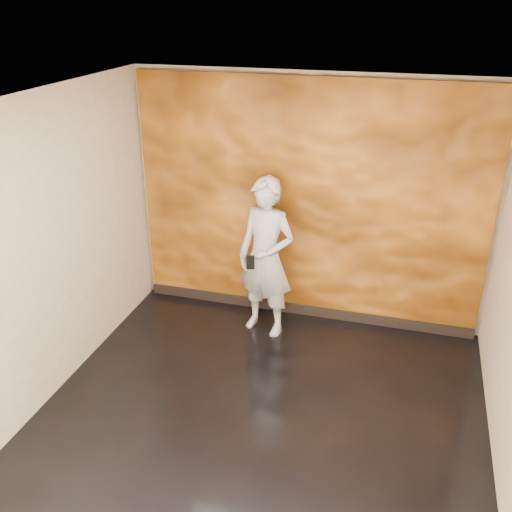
% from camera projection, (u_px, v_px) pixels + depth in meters
% --- Properties ---
extents(room, '(4.02, 4.02, 2.81)m').
position_uv_depth(room, '(259.00, 282.00, 4.59)').
color(room, black).
rests_on(room, ground).
extents(feature_wall, '(3.90, 0.06, 2.75)m').
position_uv_depth(feature_wall, '(308.00, 204.00, 6.31)').
color(feature_wall, orange).
rests_on(feature_wall, ground).
extents(baseboard, '(3.90, 0.04, 0.12)m').
position_uv_depth(baseboard, '(303.00, 309.00, 6.83)').
color(baseboard, black).
rests_on(baseboard, ground).
extents(man, '(0.74, 0.58, 1.80)m').
position_uv_depth(man, '(266.00, 258.00, 6.18)').
color(man, '#9C9FAC').
rests_on(man, ground).
extents(phone, '(0.09, 0.04, 0.16)m').
position_uv_depth(phone, '(250.00, 262.00, 5.94)').
color(phone, black).
rests_on(phone, man).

